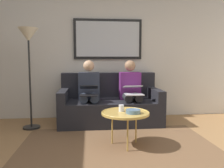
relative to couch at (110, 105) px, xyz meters
name	(u,v)px	position (x,y,z in m)	size (l,w,h in m)	color
wall_rear	(108,52)	(0.00, -0.48, 0.99)	(6.00, 0.12, 2.60)	beige
area_rug	(118,147)	(0.00, 1.27, -0.31)	(2.60, 1.80, 0.01)	brown
couch	(110,105)	(0.00, 0.00, 0.00)	(1.80, 0.90, 0.90)	black
framed_mirror	(108,39)	(0.00, -0.39, 1.24)	(1.33, 0.05, 0.78)	black
coffee_table	(125,113)	(-0.10, 1.22, 0.13)	(0.63, 0.63, 0.47)	tan
cup	(121,108)	(-0.05, 1.16, 0.19)	(0.07, 0.07, 0.09)	silver
bowl	(133,111)	(-0.19, 1.28, 0.17)	(0.19, 0.19, 0.05)	slate
person_left	(131,90)	(-0.38, 0.07, 0.30)	(0.38, 0.58, 1.14)	#66236B
laptop_silver	(133,90)	(-0.38, 0.31, 0.32)	(0.31, 0.37, 0.15)	silver
person_right	(89,90)	(0.38, 0.07, 0.30)	(0.38, 0.58, 1.14)	#2D3342
laptop_black	(89,91)	(0.38, 0.30, 0.32)	(0.31, 0.38, 0.16)	black
standing_lamp	(29,46)	(1.35, 0.27, 1.06)	(0.32, 0.32, 1.66)	black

